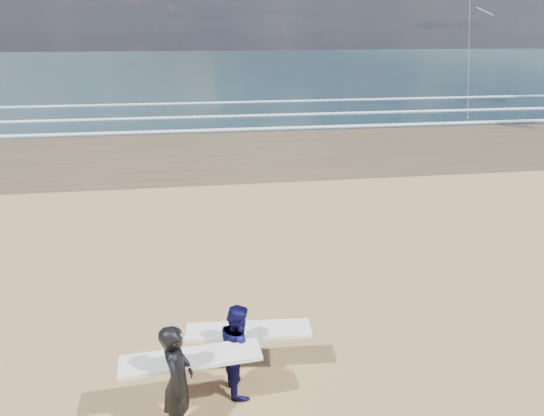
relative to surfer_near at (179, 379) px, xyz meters
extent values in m
cube|color=#172C33|center=(20.15, 72.44, -0.97)|extent=(220.00, 100.00, 0.02)
cube|color=white|center=(20.15, 23.24, -0.93)|extent=(220.00, 0.50, 0.05)
cube|color=white|center=(20.15, 27.94, -0.93)|extent=(220.00, 0.50, 0.05)
cube|color=white|center=(20.15, 34.44, -0.93)|extent=(220.00, 0.50, 0.05)
imported|color=black|center=(-0.02, -0.04, -0.01)|extent=(0.50, 0.73, 1.93)
cube|color=white|center=(0.18, 0.31, 0.11)|extent=(2.23, 0.68, 0.07)
imported|color=#0C0A3D|center=(0.96, 0.80, -0.15)|extent=(0.73, 0.88, 1.66)
cube|color=white|center=(1.16, 1.15, -0.06)|extent=(2.23, 0.68, 0.07)
cube|color=slate|center=(18.67, 24.87, -0.93)|extent=(0.12, 0.12, 0.10)
camera|label=1|loc=(0.52, -6.07, 4.99)|focal=32.00mm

